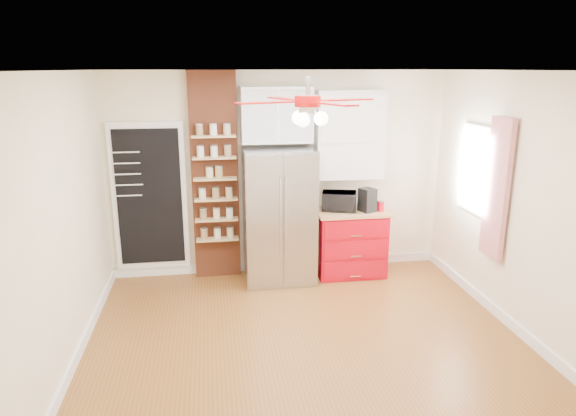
{
  "coord_description": "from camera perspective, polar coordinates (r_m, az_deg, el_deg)",
  "views": [
    {
      "loc": [
        -0.9,
        -4.69,
        2.72
      ],
      "look_at": [
        -0.04,
        0.9,
        1.17
      ],
      "focal_mm": 32.0,
      "sensor_mm": 36.0,
      "label": 1
    }
  ],
  "objects": [
    {
      "name": "fridge",
      "position": [
        6.64,
        -1.01,
        -0.86
      ],
      "size": [
        0.9,
        0.7,
        1.75
      ],
      "primitive_type": "cube",
      "color": "#A7A6AB",
      "rests_on": "floor"
    },
    {
      "name": "upper_glass_cabinet",
      "position": [
        6.59,
        -1.29,
        10.32
      ],
      "size": [
        0.9,
        0.35,
        0.7
      ],
      "primitive_type": "cube",
      "color": "white",
      "rests_on": "wall_back"
    },
    {
      "name": "chalkboard",
      "position": [
        6.89,
        -15.12,
        1.15
      ],
      "size": [
        0.95,
        0.05,
        1.95
      ],
      "color": "white",
      "rests_on": "wall_back"
    },
    {
      "name": "red_cabinet",
      "position": [
        7.0,
        6.86,
        -3.73
      ],
      "size": [
        0.94,
        0.64,
        0.9
      ],
      "color": "#AE0514",
      "rests_on": "floor"
    },
    {
      "name": "floor",
      "position": [
        5.5,
        1.94,
        -14.4
      ],
      "size": [
        4.5,
        4.5,
        0.0
      ],
      "primitive_type": "plane",
      "color": "brown",
      "rests_on": "ground"
    },
    {
      "name": "wall_front",
      "position": [
        3.15,
        8.98,
        -10.72
      ],
      "size": [
        4.5,
        0.02,
        2.7
      ],
      "primitive_type": "cube",
      "color": "#FCF1CB",
      "rests_on": "floor"
    },
    {
      "name": "upper_shelf_unit",
      "position": [
        6.84,
        6.86,
        8.08
      ],
      "size": [
        0.9,
        0.3,
        1.15
      ],
      "primitive_type": "cube",
      "color": "white",
      "rests_on": "wall_back"
    },
    {
      "name": "curtain",
      "position": [
        6.04,
        22.21,
        2.0
      ],
      "size": [
        0.06,
        0.4,
        1.55
      ],
      "primitive_type": "cube",
      "color": "red",
      "rests_on": "wall_right"
    },
    {
      "name": "canister_left",
      "position": [
        6.85,
        10.25,
        0.19
      ],
      "size": [
        0.09,
        0.09,
        0.13
      ],
      "primitive_type": "cylinder",
      "rotation": [
        0.0,
        0.0,
        -0.06
      ],
      "color": "#AE0919",
      "rests_on": "red_cabinet"
    },
    {
      "name": "ceiling",
      "position": [
        4.77,
        2.24,
        15.03
      ],
      "size": [
        4.5,
        4.5,
        0.0
      ],
      "primitive_type": "plane",
      "color": "white",
      "rests_on": "wall_back"
    },
    {
      "name": "wall_right",
      "position": [
        5.81,
        24.43,
        0.25
      ],
      "size": [
        0.02,
        4.0,
        2.7
      ],
      "primitive_type": "cube",
      "color": "#FCF1CB",
      "rests_on": "floor"
    },
    {
      "name": "coffee_maker",
      "position": [
        6.79,
        8.81,
        0.89
      ],
      "size": [
        0.23,
        0.25,
        0.31
      ],
      "primitive_type": "cube",
      "rotation": [
        0.0,
        0.0,
        0.38
      ],
      "color": "black",
      "rests_on": "red_cabinet"
    },
    {
      "name": "wall_back",
      "position": [
        6.89,
        -1.03,
        3.81
      ],
      "size": [
        4.5,
        0.02,
        2.7
      ],
      "primitive_type": "cube",
      "color": "#FCF1CB",
      "rests_on": "floor"
    },
    {
      "name": "toaster_oven",
      "position": [
        6.8,
        5.7,
        0.77
      ],
      "size": [
        0.51,
        0.41,
        0.25
      ],
      "primitive_type": "imported",
      "rotation": [
        0.0,
        0.0,
        -0.27
      ],
      "color": "black",
      "rests_on": "red_cabinet"
    },
    {
      "name": "window",
      "position": [
        6.51,
        20.24,
        3.99
      ],
      "size": [
        0.04,
        0.75,
        1.05
      ],
      "primitive_type": "cube",
      "color": "white",
      "rests_on": "wall_right"
    },
    {
      "name": "pantry_jar_oats",
      "position": [
        6.62,
        -8.72,
        3.92
      ],
      "size": [
        0.12,
        0.12,
        0.13
      ],
      "primitive_type": "cylinder",
      "rotation": [
        0.0,
        0.0,
        -0.39
      ],
      "color": "beige",
      "rests_on": "brick_pillar"
    },
    {
      "name": "pantry_jar_beans",
      "position": [
        6.62,
        -7.69,
        3.99
      ],
      "size": [
        0.12,
        0.12,
        0.13
      ],
      "primitive_type": "cylinder",
      "rotation": [
        0.0,
        0.0,
        0.22
      ],
      "color": "#97744D",
      "rests_on": "brick_pillar"
    },
    {
      "name": "wall_left",
      "position": [
        5.07,
        -23.8,
        -1.74
      ],
      "size": [
        0.02,
        4.0,
        2.7
      ],
      "primitive_type": "cube",
      "color": "#FCF1CB",
      "rests_on": "floor"
    },
    {
      "name": "brick_pillar",
      "position": [
        6.75,
        -8.12,
        3.42
      ],
      "size": [
        0.6,
        0.16,
        2.7
      ],
      "primitive_type": "cube",
      "color": "brown",
      "rests_on": "floor"
    },
    {
      "name": "ceiling_fan",
      "position": [
        4.78,
        2.2,
        11.72
      ],
      "size": [
        1.4,
        1.4,
        0.44
      ],
      "color": "silver",
      "rests_on": "ceiling"
    },
    {
      "name": "canister_right",
      "position": [
        6.99,
        9.38,
        0.57
      ],
      "size": [
        0.11,
        0.11,
        0.14
      ],
      "primitive_type": "cylinder",
      "rotation": [
        0.0,
        0.0,
        -0.18
      ],
      "color": "red",
      "rests_on": "red_cabinet"
    }
  ]
}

